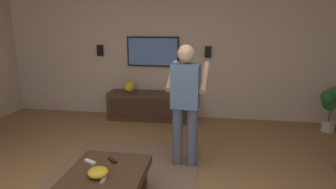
# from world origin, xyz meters

# --- Properties ---
(wall_back_tv) EXTENTS (0.10, 6.94, 2.75)m
(wall_back_tv) POSITION_xyz_m (3.08, 0.00, 1.38)
(wall_back_tv) COLOR #BCA893
(wall_back_tv) RESTS_ON ground
(coffee_table) EXTENTS (1.00, 0.80, 0.40)m
(coffee_table) POSITION_xyz_m (-0.16, 0.22, 0.30)
(coffee_table) COLOR #422B1C
(coffee_table) RESTS_ON ground
(media_console) EXTENTS (0.45, 1.70, 0.55)m
(media_console) POSITION_xyz_m (2.74, 0.34, 0.28)
(media_console) COLOR #422B1C
(media_console) RESTS_ON ground
(tv) EXTENTS (0.05, 1.04, 0.58)m
(tv) POSITION_xyz_m (2.98, 0.34, 1.33)
(tv) COLOR black
(person_standing) EXTENTS (0.57, 0.58, 1.64)m
(person_standing) POSITION_xyz_m (0.94, -0.51, 0.93)
(person_standing) COLOR #4C5166
(person_standing) RESTS_ON ground
(potted_plant_short) EXTENTS (0.33, 0.32, 0.83)m
(potted_plant_short) POSITION_xyz_m (2.57, -2.89, 0.50)
(potted_plant_short) COLOR #B7B2A8
(potted_plant_short) RESTS_ON ground
(bowl) EXTENTS (0.21, 0.21, 0.09)m
(bowl) POSITION_xyz_m (-0.23, 0.26, 0.45)
(bowl) COLOR gold
(bowl) RESTS_ON coffee_table
(remote_white) EXTENTS (0.11, 0.15, 0.02)m
(remote_white) POSITION_xyz_m (0.04, 0.46, 0.41)
(remote_white) COLOR white
(remote_white) RESTS_ON coffee_table
(remote_black) EXTENTS (0.14, 0.14, 0.02)m
(remote_black) POSITION_xyz_m (0.11, 0.23, 0.41)
(remote_black) COLOR black
(remote_black) RESTS_ON coffee_table
(remote_grey) EXTENTS (0.15, 0.06, 0.02)m
(remote_grey) POSITION_xyz_m (-0.29, 0.17, 0.41)
(remote_grey) COLOR slate
(remote_grey) RESTS_ON coffee_table
(vase_round) EXTENTS (0.22, 0.22, 0.22)m
(vase_round) POSITION_xyz_m (2.72, 0.77, 0.66)
(vase_round) COLOR gold
(vase_round) RESTS_ON media_console
(wall_speaker_left) EXTENTS (0.06, 0.12, 0.22)m
(wall_speaker_left) POSITION_xyz_m (3.00, -0.74, 1.34)
(wall_speaker_left) COLOR black
(wall_speaker_right) EXTENTS (0.06, 0.12, 0.22)m
(wall_speaker_right) POSITION_xyz_m (3.00, 1.44, 1.34)
(wall_speaker_right) COLOR black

